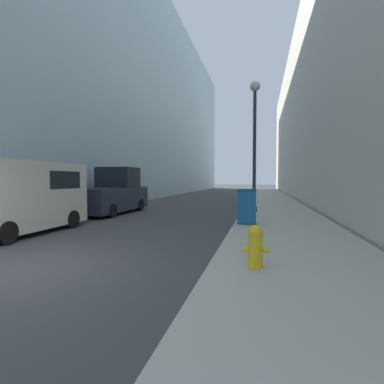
% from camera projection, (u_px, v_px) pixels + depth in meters
% --- Properties ---
extents(sidewalk_right, '(3.67, 60.00, 0.14)m').
position_uv_depth(sidewalk_right, '(273.00, 203.00, 21.87)').
color(sidewalk_right, '#B7B2A8').
rests_on(sidewalk_right, ground).
extents(building_left_glass, '(12.00, 60.00, 20.54)m').
position_uv_depth(building_left_glass, '(119.00, 102.00, 32.89)').
color(building_left_glass, '#99B7C6').
rests_on(building_left_glass, ground).
extents(building_right_stone, '(12.00, 60.00, 15.56)m').
position_uv_depth(building_right_stone, '(360.00, 114.00, 27.54)').
color(building_right_stone, beige).
rests_on(building_right_stone, ground).
extents(fire_hydrant, '(0.51, 0.39, 0.79)m').
position_uv_depth(fire_hydrant, '(255.00, 245.00, 5.51)').
color(fire_hydrant, yellow).
rests_on(fire_hydrant, sidewalk_right).
extents(trash_bin, '(0.68, 0.62, 1.27)m').
position_uv_depth(trash_bin, '(247.00, 206.00, 10.98)').
color(trash_bin, '#19609E').
rests_on(trash_bin, sidewalk_right).
extents(lamppost, '(0.50, 0.50, 6.46)m').
position_uv_depth(lamppost, '(255.00, 130.00, 14.79)').
color(lamppost, '#2D332D').
rests_on(lamppost, sidewalk_right).
extents(white_van, '(2.12, 4.64, 2.34)m').
position_uv_depth(white_van, '(20.00, 194.00, 9.72)').
color(white_van, beige).
rests_on(white_van, ground).
extents(pickup_truck, '(2.16, 5.28, 2.42)m').
position_uv_depth(pickup_truck, '(112.00, 194.00, 15.70)').
color(pickup_truck, '#232838').
rests_on(pickup_truck, ground).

